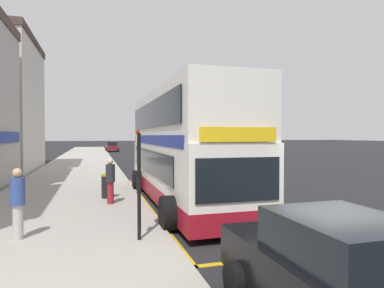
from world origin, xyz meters
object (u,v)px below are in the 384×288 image
at_px(parked_car_maroon_kerbside, 112,147).
at_px(litter_bin, 107,186).
at_px(bus_stop_sign, 139,175).
at_px(parked_car_black_across, 339,275).
at_px(pedestrian_waiting_near_sign, 110,179).
at_px(parked_car_white_far, 193,156).
at_px(double_decker_bus, 182,151).
at_px(pedestrian_further_back, 18,201).

bearing_deg(parked_car_maroon_kerbside, litter_bin, 88.59).
height_order(bus_stop_sign, parked_car_maroon_kerbside, bus_stop_sign).
xyz_separation_m(parked_car_black_across, pedestrian_waiting_near_sign, (-2.61, 9.01, 0.26)).
bearing_deg(parked_car_maroon_kerbside, parked_car_white_far, 103.41).
relative_size(parked_car_maroon_kerbside, parked_car_white_far, 1.00).
bearing_deg(double_decker_bus, litter_bin, 162.88).
height_order(pedestrian_waiting_near_sign, pedestrian_further_back, pedestrian_further_back).
height_order(double_decker_bus, parked_car_maroon_kerbside, double_decker_bus).
bearing_deg(pedestrian_further_back, double_decker_bus, 38.20).
xyz_separation_m(double_decker_bus, pedestrian_further_back, (-5.22, -4.11, -0.97)).
bearing_deg(pedestrian_waiting_near_sign, parked_car_black_across, -73.85).
height_order(parked_car_white_far, pedestrian_further_back, pedestrian_further_back).
height_order(parked_car_black_across, pedestrian_further_back, pedestrian_further_back).
xyz_separation_m(bus_stop_sign, parked_car_black_across, (2.13, -4.49, -0.92)).
bearing_deg(parked_car_maroon_kerbside, pedestrian_waiting_near_sign, 88.77).
bearing_deg(litter_bin, bus_stop_sign, -84.54).
distance_m(parked_car_maroon_kerbside, parked_car_white_far, 28.44).
relative_size(double_decker_bus, pedestrian_further_back, 6.35).
bearing_deg(parked_car_black_across, bus_stop_sign, -66.50).
xyz_separation_m(parked_car_white_far, parked_car_black_across, (-5.41, -25.39, 0.00)).
bearing_deg(double_decker_bus, pedestrian_waiting_near_sign, -172.89).
height_order(double_decker_bus, pedestrian_further_back, double_decker_bus).
height_order(double_decker_bus, parked_car_black_across, double_decker_bus).
height_order(bus_stop_sign, pedestrian_further_back, bus_stop_sign).
relative_size(double_decker_bus, pedestrian_waiting_near_sign, 6.59).
height_order(bus_stop_sign, parked_car_black_across, bus_stop_sign).
bearing_deg(parked_car_black_across, parked_car_maroon_kerbside, -91.44).
height_order(parked_car_maroon_kerbside, parked_car_white_far, same).
relative_size(bus_stop_sign, pedestrian_waiting_near_sign, 1.59).
relative_size(double_decker_bus, parked_car_black_across, 2.66).
bearing_deg(parked_car_white_far, double_decker_bus, 73.95).
bearing_deg(pedestrian_further_back, pedestrian_waiting_near_sign, 57.70).
relative_size(parked_car_black_across, pedestrian_further_back, 2.39).
bearing_deg(bus_stop_sign, parked_car_maroon_kerbside, 87.96).
height_order(parked_car_maroon_kerbside, pedestrian_waiting_near_sign, pedestrian_waiting_near_sign).
relative_size(bus_stop_sign, parked_car_maroon_kerbside, 0.64).
xyz_separation_m(double_decker_bus, bus_stop_sign, (-2.36, -4.88, -0.34)).
height_order(parked_car_black_across, litter_bin, parked_car_black_across).
distance_m(bus_stop_sign, pedestrian_waiting_near_sign, 4.59).
bearing_deg(pedestrian_waiting_near_sign, parked_car_maroon_kerbside, 87.13).
distance_m(parked_car_white_far, parked_car_black_across, 25.96).
height_order(parked_car_maroon_kerbside, litter_bin, parked_car_maroon_kerbside).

